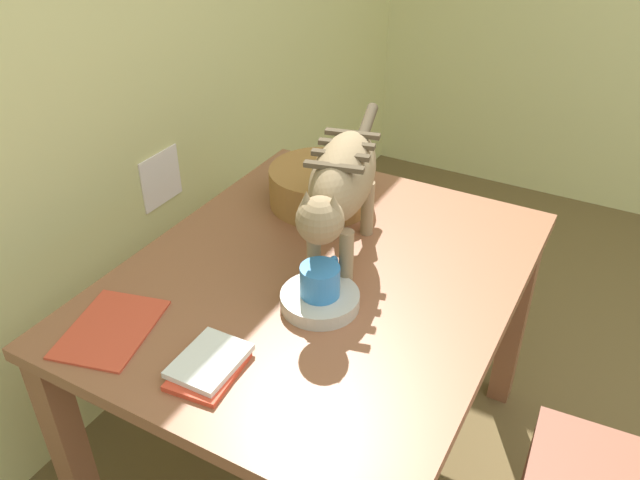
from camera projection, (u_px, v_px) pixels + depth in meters
name	position (u px, v px, depth m)	size (l,w,h in m)	color
wall_rear	(12.00, 44.00, 1.60)	(5.18, 0.11, 2.50)	#D7D289
dining_table	(320.00, 299.00, 1.72)	(1.19, 0.96, 0.73)	brown
cat	(341.00, 183.00, 1.59)	(0.64, 0.23, 0.34)	#8A7252
saucer_bowl	(320.00, 300.00, 1.54)	(0.19, 0.19, 0.04)	#B7B2A7
coffee_mug	(321.00, 280.00, 1.51)	(0.14, 0.10, 0.08)	#327AC5
magazine	(111.00, 329.00, 1.48)	(0.25, 0.18, 0.01)	#CF452E
book_stack	(209.00, 365.00, 1.36)	(0.19, 0.14, 0.03)	red
wicker_basket	(321.00, 185.00, 1.94)	(0.32, 0.32, 0.11)	olive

